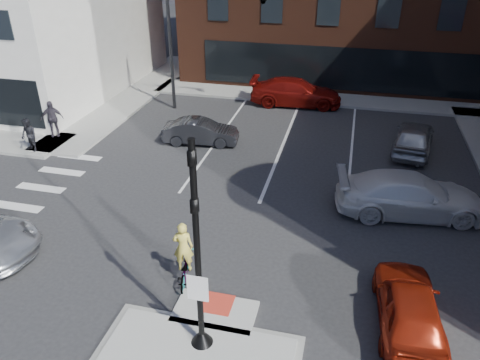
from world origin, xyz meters
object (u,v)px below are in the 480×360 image
(pedestrian_a, at_px, (29,135))
(pedestrian_b, at_px, (52,119))
(red_sedan, at_px, (409,307))
(bg_car_red, at_px, (296,92))
(bg_car_dark, at_px, (201,132))
(bg_car_silver, at_px, (414,137))
(cyclist, at_px, (184,262))
(white_pickup, at_px, (410,195))

(pedestrian_a, xyz_separation_m, pedestrian_b, (0.00, 2.00, 0.13))
(red_sedan, distance_m, bg_car_red, 18.87)
(bg_car_dark, xyz_separation_m, bg_car_red, (3.96, 7.18, 0.19))
(bg_car_silver, distance_m, cyclist, 14.34)
(cyclist, relative_size, pedestrian_b, 1.13)
(bg_car_red, height_order, pedestrian_b, pedestrian_b)
(white_pickup, xyz_separation_m, cyclist, (-7.18, -5.90, -0.09))
(red_sedan, xyz_separation_m, bg_car_silver, (1.04, 12.42, 0.04))
(white_pickup, height_order, bg_car_red, bg_car_red)
(cyclist, bearing_deg, bg_car_dark, -86.74)
(red_sedan, height_order, bg_car_dark, red_sedan)
(bg_car_silver, relative_size, pedestrian_a, 2.66)
(white_pickup, xyz_separation_m, bg_car_silver, (0.61, 6.15, -0.06))
(bg_car_silver, xyz_separation_m, pedestrian_b, (-18.44, -2.86, 0.35))
(bg_car_red, relative_size, pedestrian_b, 2.95)
(bg_car_dark, bearing_deg, red_sedan, -145.81)
(bg_car_dark, bearing_deg, bg_car_silver, -88.90)
(bg_car_dark, xyz_separation_m, bg_car_silver, (10.65, 1.60, 0.12))
(white_pickup, height_order, pedestrian_a, pedestrian_a)
(bg_car_red, relative_size, cyclist, 2.62)
(red_sedan, relative_size, bg_car_silver, 0.94)
(bg_car_silver, xyz_separation_m, bg_car_red, (-6.69, 5.58, 0.07))
(white_pickup, relative_size, pedestrian_b, 2.94)
(red_sedan, height_order, bg_car_silver, bg_car_silver)
(pedestrian_b, bearing_deg, bg_car_silver, -20.66)
(white_pickup, bearing_deg, bg_car_silver, -13.84)
(bg_car_dark, distance_m, bg_car_red, 8.20)
(red_sedan, height_order, pedestrian_a, pedestrian_a)
(bg_car_dark, xyz_separation_m, pedestrian_a, (-7.79, -3.26, 0.35))
(bg_car_red, bearing_deg, bg_car_silver, -133.67)
(red_sedan, relative_size, bg_car_red, 0.74)
(bg_car_dark, height_order, bg_car_silver, bg_car_silver)
(bg_car_silver, height_order, cyclist, cyclist)
(white_pickup, distance_m, cyclist, 9.29)
(red_sedan, bearing_deg, white_pickup, -97.52)
(bg_car_dark, xyz_separation_m, cyclist, (2.86, -10.44, 0.09))
(pedestrian_a, bearing_deg, white_pickup, 17.44)
(bg_car_red, bearing_deg, white_pickup, -156.42)
(cyclist, bearing_deg, bg_car_silver, -134.98)
(cyclist, bearing_deg, pedestrian_b, -52.85)
(pedestrian_b, bearing_deg, bg_car_red, 6.20)
(pedestrian_b, bearing_deg, white_pickup, -39.92)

